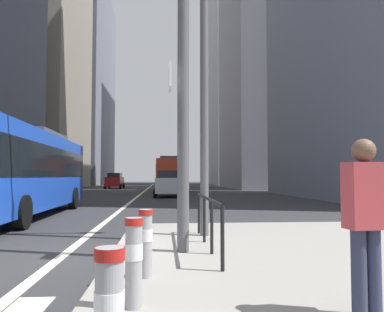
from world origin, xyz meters
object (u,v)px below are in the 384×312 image
at_px(street_lamp_post, 204,21).
at_px(pedestrian_waiting, 365,217).
at_px(city_bus_red_distant, 169,174).
at_px(traffic_signal_gantry, 68,37).
at_px(car_receding_near, 168,184).
at_px(bollard_right, 146,240).
at_px(city_bus_red_receding, 169,173).
at_px(bollard_left, 134,258).
at_px(car_oncoming_mid, 115,181).
at_px(city_bus_blue_oncoming, 22,168).

relative_size(street_lamp_post, pedestrian_waiting, 4.53).
relative_size(city_bus_red_distant, traffic_signal_gantry, 1.66).
relative_size(car_receding_near, bollard_right, 4.94).
bearing_deg(pedestrian_waiting, street_lamp_post, 101.01).
relative_size(city_bus_red_distant, pedestrian_waiting, 6.00).
bearing_deg(street_lamp_post, city_bus_red_receding, 90.85).
distance_m(car_receding_near, bollard_left, 24.86).
distance_m(city_bus_red_distant, traffic_signal_gantry, 54.74).
bearing_deg(bollard_right, city_bus_red_distant, 88.88).
distance_m(city_bus_red_receding, car_oncoming_mid, 11.50).
bearing_deg(car_oncoming_mid, traffic_signal_gantry, -84.17).
xyz_separation_m(city_bus_blue_oncoming, city_bus_red_receding, (5.86, 23.83, -0.00)).
distance_m(city_bus_red_distant, bollard_left, 57.65).
bearing_deg(car_receding_near, traffic_signal_gantry, -95.53).
distance_m(city_bus_blue_oncoming, city_bus_red_receding, 24.54).
bearing_deg(city_bus_blue_oncoming, bollard_left, -65.22).
relative_size(car_oncoming_mid, traffic_signal_gantry, 0.70).
height_order(street_lamp_post, bollard_left, street_lamp_post).
height_order(city_bus_blue_oncoming, car_receding_near, city_bus_blue_oncoming).
relative_size(bollard_right, pedestrian_waiting, 0.53).
relative_size(city_bus_red_distant, car_oncoming_mid, 2.39).
distance_m(car_oncoming_mid, car_receding_near, 20.31).
relative_size(city_bus_blue_oncoming, bollard_right, 11.96).
xyz_separation_m(city_bus_red_distant, bollard_left, (-1.17, -57.63, -1.16)).
bearing_deg(bollard_right, street_lamp_post, 71.89).
xyz_separation_m(city_bus_red_receding, car_receding_near, (-0.18, -9.85, -0.84)).
relative_size(car_receding_near, traffic_signal_gantry, 0.72).
height_order(city_bus_blue_oncoming, traffic_signal_gantry, traffic_signal_gantry).
bearing_deg(bollard_left, city_bus_blue_oncoming, 114.78).
xyz_separation_m(car_oncoming_mid, traffic_signal_gantry, (4.20, -41.16, 3.13)).
distance_m(car_oncoming_mid, traffic_signal_gantry, 41.49).
xyz_separation_m(city_bus_blue_oncoming, bollard_left, (5.02, -10.87, -1.16)).
bearing_deg(pedestrian_waiting, city_bus_red_receding, 92.42).
distance_m(city_bus_red_distant, car_oncoming_mid, 15.13).
bearing_deg(city_bus_blue_oncoming, car_oncoming_mid, 91.10).
height_order(city_bus_red_receding, traffic_signal_gantry, traffic_signal_gantry).
relative_size(city_bus_red_receding, car_oncoming_mid, 2.48).
height_order(city_bus_blue_oncoming, street_lamp_post, street_lamp_post).
bearing_deg(city_bus_blue_oncoming, city_bus_red_distant, 82.46).
distance_m(city_bus_red_receding, traffic_signal_gantry, 31.87).
height_order(traffic_signal_gantry, pedestrian_waiting, traffic_signal_gantry).
bearing_deg(bollard_right, traffic_signal_gantry, 130.55).
height_order(city_bus_red_distant, car_oncoming_mid, city_bus_red_distant).
bearing_deg(street_lamp_post, city_bus_blue_oncoming, 136.58).
xyz_separation_m(car_receding_near, bollard_left, (-0.66, -24.85, -0.32)).
relative_size(city_bus_red_receding, traffic_signal_gantry, 1.72).
xyz_separation_m(car_oncoming_mid, bollard_left, (5.66, -44.16, -0.32)).
xyz_separation_m(car_oncoming_mid, street_lamp_post, (6.94, -39.24, 4.29)).
bearing_deg(car_receding_near, bollard_right, -91.43).
distance_m(street_lamp_post, bollard_right, 6.04).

